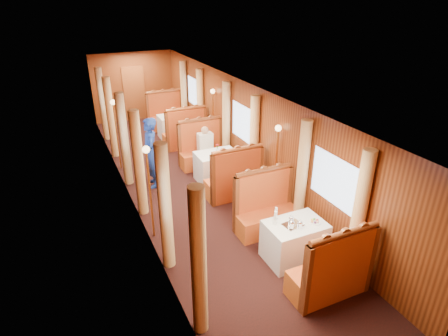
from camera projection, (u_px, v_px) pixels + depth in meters
floor at (190, 185)px, 9.52m from camera, size 3.00×12.00×0.01m
ceiling at (186, 87)px, 8.45m from camera, size 3.00×12.00×0.01m
wall_far at (134, 87)px, 13.92m from camera, size 3.00×0.01×2.50m
wall_near at (374, 319)px, 4.06m from camera, size 3.00×0.01×2.50m
wall_left at (125, 149)px, 8.42m from camera, size 0.01×12.00×2.50m
wall_right at (243, 130)px, 9.55m from camera, size 0.01×12.00×2.50m
doorway_far at (135, 94)px, 14.00m from camera, size 0.80×0.04×2.00m
table_near at (294, 241)px, 6.77m from camera, size 1.05×0.72×0.75m
banquette_near_fwd at (331, 274)px, 5.91m from camera, size 1.30×0.55×1.34m
banquette_near_aft at (266, 212)px, 7.58m from camera, size 1.30×0.55×1.34m
table_mid at (217, 167)px, 9.65m from camera, size 1.05×0.72×0.75m
banquette_mid_fwd at (234, 181)px, 8.79m from camera, size 1.30×0.55×1.34m
banquette_mid_aft at (202, 151)px, 10.46m from camera, size 1.30×0.55×1.34m
table_far at (175, 126)px, 12.52m from camera, size 1.05×0.72×0.75m
banquette_far_fwd at (185, 134)px, 11.67m from camera, size 1.30×0.55×1.34m
banquette_far_aft at (166, 117)px, 13.33m from camera, size 1.30×0.55×1.34m
tea_tray at (293, 225)px, 6.56m from camera, size 0.37×0.30×0.01m
teapot_left at (291, 226)px, 6.43m from camera, size 0.20×0.17×0.14m
teapot_right at (300, 225)px, 6.45m from camera, size 0.17×0.15×0.12m
teapot_back at (291, 221)px, 6.59m from camera, size 0.17×0.14×0.12m
fruit_plate at (315, 222)px, 6.63m from camera, size 0.22×0.22×0.05m
cup_inboard at (275, 219)px, 6.54m from camera, size 0.08×0.08×0.26m
cup_outboard at (276, 215)px, 6.66m from camera, size 0.08×0.08×0.26m
rose_vase_mid at (217, 147)px, 9.39m from camera, size 0.06×0.06×0.36m
rose_vase_far at (173, 110)px, 12.27m from camera, size 0.06×0.06×0.36m
window_left_near at (172, 219)px, 5.47m from camera, size 0.01×1.20×0.90m
curtain_left_near_a at (199, 264)px, 4.98m from camera, size 0.22×0.22×2.35m
curtain_left_near_b at (165, 208)px, 6.27m from camera, size 0.22×0.22×2.35m
window_right_near at (334, 181)px, 6.59m from camera, size 0.01×1.20×0.90m
curtain_right_near_a at (359, 217)px, 6.02m from camera, size 0.22×0.22×2.35m
curtain_right_near_b at (302, 177)px, 7.30m from camera, size 0.22×0.22×2.35m
window_left_mid at (125, 141)px, 8.34m from camera, size 0.01×1.20×0.90m
curtain_left_mid_a at (139, 164)px, 7.86m from camera, size 0.22×0.22×2.35m
curtain_left_mid_b at (124, 140)px, 9.14m from camera, size 0.22×0.22×2.35m
window_right_mid at (243, 123)px, 9.46m from camera, size 0.01×1.20×0.90m
curtain_right_mid_a at (254, 144)px, 8.90m from camera, size 0.22×0.22×2.35m
curtain_right_mid_b at (226, 125)px, 10.18m from camera, size 0.22×0.22×2.35m
window_left_far at (102, 102)px, 11.22m from camera, size 0.01×1.20×0.90m
curtain_left_far_a at (111, 118)px, 10.74m from camera, size 0.22×0.22×2.35m
curtain_left_far_b at (103, 104)px, 12.02m from camera, size 0.22×0.22×2.35m
window_right_far at (195, 92)px, 12.34m from camera, size 0.01×1.20×0.90m
curtain_right_far_a at (200, 107)px, 11.77m from camera, size 0.22×0.22×2.35m
curtain_right_far_b at (184, 95)px, 13.06m from camera, size 0.22×0.22×2.35m
sconce_left_fore at (148, 174)px, 6.97m from camera, size 0.14×0.14×1.95m
sconce_right_fore at (277, 150)px, 8.02m from camera, size 0.14×0.14×1.95m
sconce_left_aft at (115, 121)px, 9.84m from camera, size 0.14×0.14×1.95m
sconce_right_aft at (213, 108)px, 10.90m from camera, size 0.14×0.14×1.95m
steward at (151, 153)px, 9.14m from camera, size 0.51×0.70×1.78m
passenger at (206, 143)px, 10.11m from camera, size 0.40×0.44×0.76m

